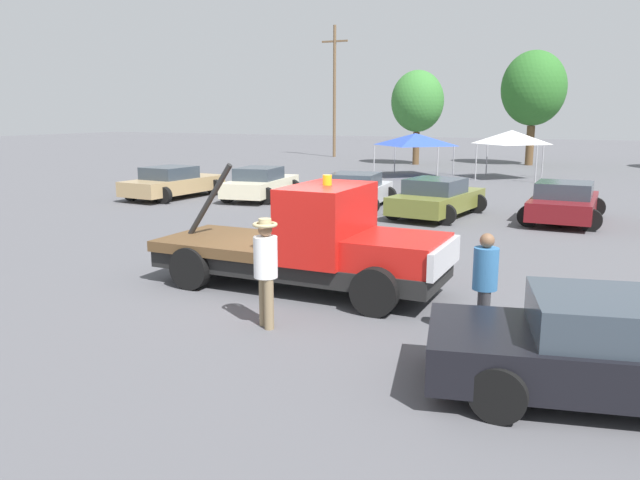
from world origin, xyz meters
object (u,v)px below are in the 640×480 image
object	(u,v)px
tree_center	(534,89)
tree_right	(417,102)
parked_car_silver	(356,191)
canopy_tent_white	(511,137)
person_at_hood	(266,264)
parked_car_tan	(173,183)
parked_car_cream	(261,183)
parked_car_olive	(437,198)
tow_truck	(314,245)
canopy_tent_blue	(415,139)
person_near_truck	(485,279)
utility_pole	(335,89)
parked_car_maroon	(564,202)

from	to	relation	value
tree_center	tree_right	distance (m)	7.80
parked_car_silver	canopy_tent_white	xyz separation A→B (m)	(3.58, 13.54, 1.61)
person_at_hood	parked_car_tan	size ratio (longest dim) A/B	0.39
parked_car_cream	tree_right	bearing A→B (deg)	-9.90
parked_car_tan	tree_right	bearing A→B (deg)	-6.97
parked_car_cream	parked_car_olive	bearing A→B (deg)	-107.42
tow_truck	canopy_tent_blue	world-z (taller)	tow_truck
person_near_truck	canopy_tent_blue	world-z (taller)	canopy_tent_blue
person_at_hood	tree_center	xyz separation A→B (m)	(-0.29, 36.54, 4.05)
parked_car_silver	tree_center	xyz separation A→B (m)	(3.39, 23.46, 4.49)
parked_car_olive	tow_truck	bearing A→B (deg)	-171.32
tow_truck	parked_car_tan	world-z (taller)	tow_truck
canopy_tent_blue	utility_pole	world-z (taller)	utility_pole
canopy_tent_white	person_near_truck	bearing A→B (deg)	-82.25
parked_car_tan	utility_pole	xyz separation A→B (m)	(-4.03, 25.91, 4.78)
tree_center	parked_car_cream	bearing A→B (deg)	-109.25
parked_car_silver	tree_center	world-z (taller)	tree_center
tow_truck	utility_pole	world-z (taller)	utility_pole
canopy_tent_white	tree_right	world-z (taller)	tree_right
parked_car_olive	canopy_tent_blue	bearing A→B (deg)	27.73
parked_car_cream	canopy_tent_white	bearing A→B (deg)	-40.20
tree_right	parked_car_olive	bearing A→B (deg)	-71.52
person_at_hood	canopy_tent_blue	xyz separation A→B (m)	(-5.18, 25.71, 0.98)
person_at_hood	parked_car_maroon	xyz separation A→B (m)	(3.68, 13.17, -0.45)
person_at_hood	parked_car_cream	bearing A→B (deg)	68.00
canopy_tent_blue	person_at_hood	bearing A→B (deg)	-78.60
canopy_tent_white	utility_pole	xyz separation A→B (m)	(-15.71, 11.74, 3.18)
tow_truck	person_near_truck	distance (m)	3.94
tree_right	parked_car_tan	bearing A→B (deg)	-101.29
person_at_hood	parked_car_silver	world-z (taller)	person_at_hood
person_near_truck	tree_right	world-z (taller)	tree_right
parked_car_tan	parked_car_maroon	xyz separation A→B (m)	(15.44, 0.72, -0.00)
parked_car_silver	person_near_truck	bearing A→B (deg)	-156.31
canopy_tent_white	person_at_hood	bearing A→B (deg)	-89.81
parked_car_tan	parked_car_olive	distance (m)	11.37
parked_car_maroon	tree_right	world-z (taller)	tree_right
person_at_hood	parked_car_tan	distance (m)	17.13
tow_truck	person_near_truck	xyz separation A→B (m)	(3.66, -1.46, 0.07)
tow_truck	parked_car_maroon	size ratio (longest dim) A/B	1.41
parked_car_maroon	canopy_tent_blue	world-z (taller)	canopy_tent_blue
tow_truck	person_at_hood	size ratio (longest dim) A/B	3.28
person_at_hood	tree_center	size ratio (longest dim) A/B	0.24
parked_car_olive	parked_car_tan	bearing A→B (deg)	97.82
tow_truck	person_at_hood	xyz separation A→B (m)	(0.25, -2.37, 0.17)
parked_car_silver	tree_center	bearing A→B (deg)	-14.72
parked_car_silver	canopy_tent_blue	size ratio (longest dim) A/B	1.22
tow_truck	parked_car_silver	distance (m)	11.24
parked_car_tan	canopy_tent_white	distance (m)	18.43
parked_car_olive	tree_right	size ratio (longest dim) A/B	0.72
parked_car_olive	tree_center	bearing A→B (deg)	7.63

